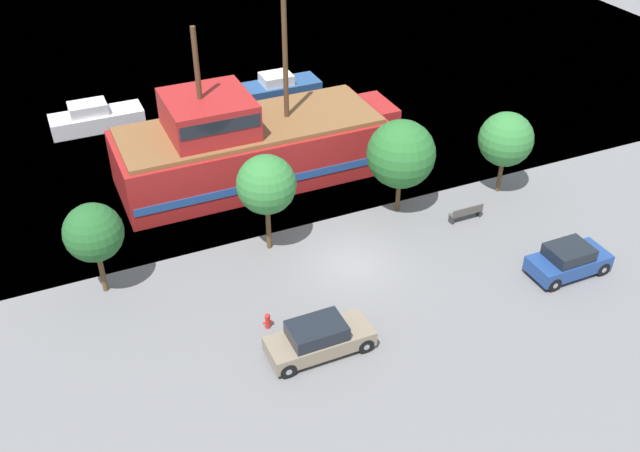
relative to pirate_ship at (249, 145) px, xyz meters
name	(u,v)px	position (x,y,z in m)	size (l,w,h in m)	color
ground_plane	(352,264)	(1.75, -9.81, -2.03)	(160.00, 160.00, 0.00)	slate
water_surface	(149,4)	(1.75, 34.19, -2.03)	(80.00, 80.00, 0.00)	teal
pirate_ship	(249,145)	(0.00, 0.00, 0.00)	(16.22, 5.79, 10.25)	#A31E1E
moored_boat_dockside	(96,118)	(-7.05, 9.89, -1.33)	(5.83, 2.03, 1.82)	silver
moored_boat_outer	(281,87)	(5.66, 9.63, -1.36)	(5.26, 2.23, 1.72)	navy
parked_car_curb_front	(568,260)	(10.71, -14.54, -1.27)	(3.85, 1.84, 1.56)	navy
parked_car_curb_mid	(319,338)	(-2.12, -14.59, -1.28)	(4.42, 1.80, 1.54)	#7F705B
fire_hydrant	(268,320)	(-3.54, -12.35, -1.62)	(0.42, 0.25, 0.76)	red
bench_promenade_east	(466,213)	(8.89, -8.81, -1.59)	(1.83, 0.45, 0.85)	#4C4742
tree_row_east	(93,233)	(-9.48, -6.95, 1.19)	(2.63, 2.63, 4.55)	brown
tree_row_mideast	(266,185)	(-1.43, -6.91, 1.62)	(2.86, 2.86, 5.10)	brown
tree_row_midwest	(401,154)	(6.09, -6.43, 1.33)	(3.56, 3.56, 5.15)	brown
tree_row_west	(506,139)	(12.18, -7.04, 1.18)	(2.95, 2.95, 4.70)	brown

